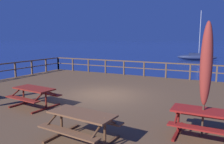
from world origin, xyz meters
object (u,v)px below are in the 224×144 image
(sailboat_distant, at_px, (197,57))
(patio_umbrella_tall_mid_right, at_px, (206,65))
(picnic_table_mid_left, at_px, (203,118))
(picnic_table_back_right, at_px, (34,93))
(picnic_table_front_right, at_px, (82,121))

(sailboat_distant, bearing_deg, patio_umbrella_tall_mid_right, -83.44)
(picnic_table_mid_left, bearing_deg, patio_umbrella_tall_mid_right, 105.20)
(picnic_table_back_right, distance_m, sailboat_distant, 31.58)
(picnic_table_mid_left, height_order, picnic_table_back_right, same)
(picnic_table_front_right, xyz_separation_m, patio_umbrella_tall_mid_right, (2.86, 1.76, 1.47))
(picnic_table_front_right, xyz_separation_m, picnic_table_back_right, (-3.45, 1.65, -0.00))
(picnic_table_back_right, bearing_deg, patio_umbrella_tall_mid_right, 0.99)
(picnic_table_mid_left, xyz_separation_m, patio_umbrella_tall_mid_right, (-0.01, 0.05, 1.47))
(picnic_table_mid_left, distance_m, picnic_table_back_right, 6.32)
(picnic_table_front_right, bearing_deg, sailboat_distant, 91.29)
(picnic_table_front_right, distance_m, picnic_table_back_right, 3.82)
(picnic_table_back_right, relative_size, sailboat_distant, 0.24)
(picnic_table_mid_left, relative_size, patio_umbrella_tall_mid_right, 0.53)
(patio_umbrella_tall_mid_right, bearing_deg, picnic_table_mid_left, -74.80)
(picnic_table_back_right, height_order, patio_umbrella_tall_mid_right, patio_umbrella_tall_mid_right)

